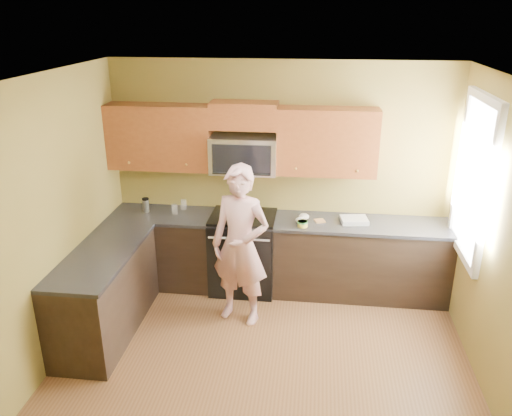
% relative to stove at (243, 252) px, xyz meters
% --- Properties ---
extents(floor, '(4.00, 4.00, 0.00)m').
position_rel_stove_xyz_m(floor, '(0.40, -1.68, -0.47)').
color(floor, brown).
rests_on(floor, ground).
extents(ceiling, '(4.00, 4.00, 0.00)m').
position_rel_stove_xyz_m(ceiling, '(0.40, -1.68, 2.23)').
color(ceiling, white).
rests_on(ceiling, ground).
extents(wall_back, '(4.00, 0.00, 4.00)m').
position_rel_stove_xyz_m(wall_back, '(0.40, 0.32, 0.88)').
color(wall_back, brown).
rests_on(wall_back, ground).
extents(wall_left, '(0.00, 4.00, 4.00)m').
position_rel_stove_xyz_m(wall_left, '(-1.60, -1.68, 0.88)').
color(wall_left, brown).
rests_on(wall_left, ground).
extents(cabinet_back_run, '(4.00, 0.60, 0.88)m').
position_rel_stove_xyz_m(cabinet_back_run, '(0.40, 0.02, -0.03)').
color(cabinet_back_run, black).
rests_on(cabinet_back_run, floor).
extents(cabinet_left_run, '(0.60, 1.60, 0.88)m').
position_rel_stove_xyz_m(cabinet_left_run, '(-1.30, -1.08, -0.03)').
color(cabinet_left_run, black).
rests_on(cabinet_left_run, floor).
extents(countertop_back, '(4.00, 0.62, 0.04)m').
position_rel_stove_xyz_m(countertop_back, '(0.40, 0.01, 0.43)').
color(countertop_back, black).
rests_on(countertop_back, cabinet_back_run).
extents(countertop_left, '(0.62, 1.60, 0.04)m').
position_rel_stove_xyz_m(countertop_left, '(-1.29, -1.08, 0.43)').
color(countertop_left, black).
rests_on(countertop_left, cabinet_left_run).
extents(stove, '(0.76, 0.65, 0.95)m').
position_rel_stove_xyz_m(stove, '(0.00, 0.00, 0.00)').
color(stove, black).
rests_on(stove, floor).
extents(microwave, '(0.76, 0.40, 0.42)m').
position_rel_stove_xyz_m(microwave, '(0.00, 0.12, 0.97)').
color(microwave, silver).
rests_on(microwave, wall_back).
extents(upper_cab_left, '(1.22, 0.33, 0.75)m').
position_rel_stove_xyz_m(upper_cab_left, '(-0.99, 0.16, 0.97)').
color(upper_cab_left, brown).
rests_on(upper_cab_left, wall_back).
extents(upper_cab_right, '(1.12, 0.33, 0.75)m').
position_rel_stove_xyz_m(upper_cab_right, '(0.94, 0.16, 0.97)').
color(upper_cab_right, brown).
rests_on(upper_cab_right, wall_back).
extents(upper_cab_over_mw, '(0.76, 0.33, 0.30)m').
position_rel_stove_xyz_m(upper_cab_over_mw, '(0.00, 0.16, 1.62)').
color(upper_cab_over_mw, brown).
rests_on(upper_cab_over_mw, wall_back).
extents(window, '(0.06, 1.06, 1.66)m').
position_rel_stove_xyz_m(window, '(2.38, -0.48, 1.17)').
color(window, white).
rests_on(window, wall_right).
extents(woman, '(0.73, 0.58, 1.76)m').
position_rel_stove_xyz_m(woman, '(0.07, -0.67, 0.40)').
color(woman, '#D26974').
rests_on(woman, floor).
extents(frying_pan, '(0.30, 0.45, 0.05)m').
position_rel_stove_xyz_m(frying_pan, '(-0.03, -0.26, 0.47)').
color(frying_pan, black).
rests_on(frying_pan, stove).
extents(butter_tub, '(0.13, 0.13, 0.09)m').
position_rel_stove_xyz_m(butter_tub, '(0.70, -0.17, 0.45)').
color(butter_tub, yellow).
rests_on(butter_tub, countertop_back).
extents(toast_slice, '(0.14, 0.14, 0.01)m').
position_rel_stove_xyz_m(toast_slice, '(0.90, 0.00, 0.45)').
color(toast_slice, '#B27F47').
rests_on(toast_slice, countertop_back).
extents(napkin_a, '(0.12, 0.13, 0.06)m').
position_rel_stove_xyz_m(napkin_a, '(0.67, -0.05, 0.48)').
color(napkin_a, silver).
rests_on(napkin_a, countertop_back).
extents(napkin_b, '(0.14, 0.15, 0.07)m').
position_rel_stove_xyz_m(napkin_b, '(0.71, 0.05, 0.48)').
color(napkin_b, silver).
rests_on(napkin_b, countertop_back).
extents(dish_towel, '(0.33, 0.28, 0.05)m').
position_rel_stove_xyz_m(dish_towel, '(1.29, 0.03, 0.47)').
color(dish_towel, silver).
rests_on(dish_towel, countertop_back).
extents(travel_mug, '(0.09, 0.09, 0.17)m').
position_rel_stove_xyz_m(travel_mug, '(-1.19, 0.05, 0.45)').
color(travel_mug, silver).
rests_on(travel_mug, countertop_back).
extents(glass_a, '(0.08, 0.08, 0.12)m').
position_rel_stove_xyz_m(glass_a, '(-0.83, 0.02, 0.51)').
color(glass_a, silver).
rests_on(glass_a, countertop_back).
extents(glass_c, '(0.08, 0.08, 0.12)m').
position_rel_stove_xyz_m(glass_c, '(-0.76, 0.19, 0.51)').
color(glass_c, silver).
rests_on(glass_c, countertop_back).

